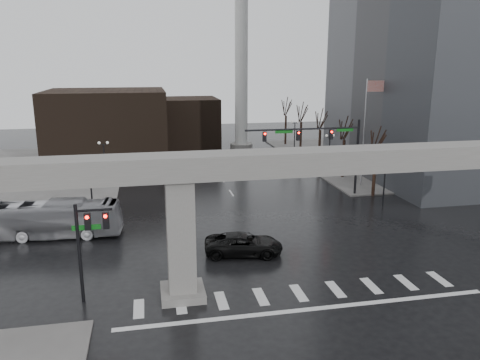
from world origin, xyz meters
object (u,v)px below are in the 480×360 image
Objects in this scene: signal_mast_arm at (323,142)px; city_bus at (53,219)px; far_car at (176,187)px; pickup_truck at (244,244)px.

signal_mast_arm is 1.13× the size of city_bus.
pickup_truck is at bearing -73.13° from far_car.
far_car is (10.62, 11.09, -0.79)m from city_bus.
pickup_truck is at bearing -129.77° from signal_mast_arm.
city_bus is (-25.41, -6.80, -4.33)m from signal_mast_arm.
far_car is at bearing -38.66° from city_bus.
city_bus is 2.57× the size of far_car.
signal_mast_arm is 2.90× the size of far_car.
pickup_truck reaches higher than far_car.
city_bus is at bearing 75.22° from pickup_truck.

